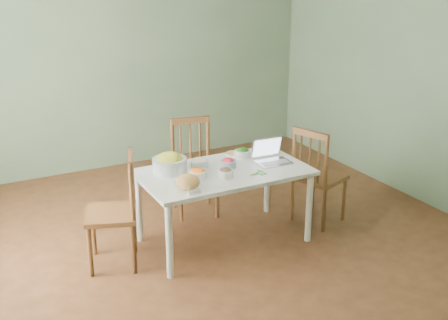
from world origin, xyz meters
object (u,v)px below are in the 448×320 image
bread_boule (188,182)px  laptop (274,152)px  chair_right (319,175)px  chair_left (111,211)px  dining_table (224,206)px  chair_far (195,169)px  bowl_squash (170,163)px

bread_boule → laptop: (0.98, 0.21, 0.04)m
bread_boule → chair_right: bearing=7.6°
chair_left → dining_table: bearing=105.5°
chair_far → bowl_squash: bearing=-121.5°
dining_table → chair_far: size_ratio=1.54×
bread_boule → laptop: bearing=11.8°
chair_left → bowl_squash: 0.68m
chair_far → chair_right: bearing=-23.7°
bowl_squash → laptop: size_ratio=0.98×
bowl_squash → laptop: laptop is taller
chair_far → bowl_squash: (-0.48, -0.51, 0.31)m
dining_table → laptop: 0.69m
dining_table → chair_right: bearing=-2.7°
laptop → chair_far: bearing=125.5°
laptop → bowl_squash: bearing=168.8°
chair_left → bread_boule: chair_left is taller
chair_far → laptop: bearing=-45.1°
dining_table → bread_boule: 0.69m
dining_table → laptop: size_ratio=4.81×
dining_table → chair_far: 0.71m
chair_right → bread_boule: size_ratio=4.91×
chair_far → bread_boule: chair_far is taller
laptop → chair_left: bearing=178.1°
dining_table → bread_boule: size_ratio=7.52×
dining_table → bowl_squash: size_ratio=4.94×
bread_boule → laptop: laptop is taller
chair_far → chair_left: 1.25m
chair_left → bowl_squash: bearing=120.0°
chair_left → chair_right: (2.12, -0.12, -0.00)m
dining_table → chair_far: bearing=88.1°
dining_table → chair_left: size_ratio=1.52×
dining_table → chair_far: chair_far is taller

